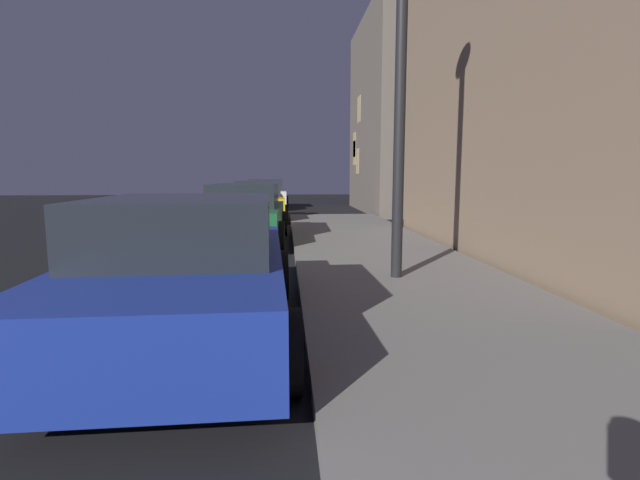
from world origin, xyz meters
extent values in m
cube|color=navy|center=(2.85, 4.68, 0.57)|extent=(1.97, 4.48, 0.64)
cube|color=#1E2328|center=(2.85, 4.56, 1.15)|extent=(1.68, 2.15, 0.56)
cylinder|color=black|center=(1.88, 6.03, 0.33)|extent=(0.24, 0.67, 0.66)
cylinder|color=black|center=(3.74, 6.08, 0.33)|extent=(0.24, 0.67, 0.66)
cylinder|color=black|center=(1.96, 3.28, 0.33)|extent=(0.24, 0.67, 0.66)
cylinder|color=black|center=(3.82, 3.34, 0.33)|extent=(0.24, 0.67, 0.66)
cube|color=#19592D|center=(2.85, 11.53, 0.57)|extent=(1.84, 4.54, 0.64)
cube|color=#1E2328|center=(2.85, 11.54, 1.15)|extent=(1.58, 2.44, 0.56)
cylinder|color=black|center=(2.01, 12.95, 0.33)|extent=(0.24, 0.67, 0.66)
cylinder|color=black|center=(3.76, 12.91, 0.33)|extent=(0.24, 0.67, 0.66)
cylinder|color=black|center=(1.94, 10.16, 0.33)|extent=(0.24, 0.67, 0.66)
cylinder|color=black|center=(3.69, 10.12, 0.33)|extent=(0.24, 0.67, 0.66)
cube|color=gold|center=(2.85, 17.20, 0.57)|extent=(1.94, 4.55, 0.64)
cube|color=#1E2328|center=(2.85, 17.24, 1.15)|extent=(1.64, 2.29, 0.56)
cylinder|color=black|center=(1.90, 18.56, 0.33)|extent=(0.24, 0.67, 0.66)
cylinder|color=black|center=(3.70, 18.63, 0.33)|extent=(0.24, 0.67, 0.66)
cylinder|color=black|center=(2.00, 15.78, 0.33)|extent=(0.24, 0.67, 0.66)
cylinder|color=black|center=(3.80, 15.84, 0.33)|extent=(0.24, 0.67, 0.66)
cube|color=silver|center=(2.85, 23.55, 0.57)|extent=(2.06, 4.36, 0.64)
cube|color=#1E2328|center=(2.85, 23.60, 1.15)|extent=(1.73, 2.31, 0.56)
cylinder|color=black|center=(1.85, 24.82, 0.33)|extent=(0.26, 0.67, 0.66)
cylinder|color=black|center=(3.70, 24.92, 0.33)|extent=(0.26, 0.67, 0.66)
cylinder|color=black|center=(2.00, 22.18, 0.33)|extent=(0.26, 0.67, 0.66)
cylinder|color=black|center=(3.85, 22.28, 0.33)|extent=(0.26, 0.67, 0.66)
cylinder|color=black|center=(5.45, 6.69, 2.74)|extent=(0.16, 0.16, 5.18)
cube|color=#6B6056|center=(10.67, 21.29, 4.25)|extent=(6.73, 8.21, 8.50)
cube|color=#F2D17F|center=(7.32, 23.70, 2.73)|extent=(0.06, 0.90, 1.20)
cube|color=#F2D17F|center=(7.32, 23.76, 3.13)|extent=(0.06, 0.90, 1.20)
cube|color=#F2D17F|center=(7.32, 22.40, 4.67)|extent=(0.06, 0.90, 1.20)
cube|color=#F2D17F|center=(7.32, 22.67, 2.29)|extent=(0.06, 0.90, 1.20)
camera|label=1|loc=(3.82, -0.07, 1.65)|focal=26.58mm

